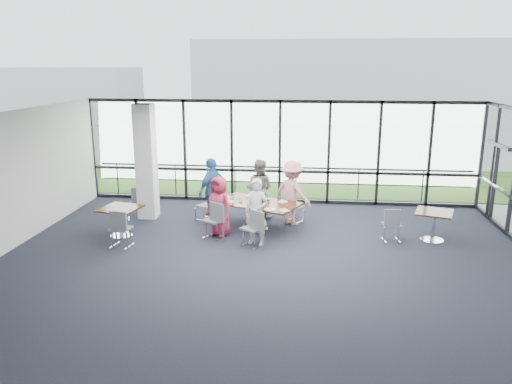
# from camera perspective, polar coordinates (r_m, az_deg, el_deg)

# --- Properties ---
(floor) EXTENTS (12.00, 10.00, 0.02)m
(floor) POSITION_cam_1_polar(r_m,az_deg,el_deg) (11.11, 1.04, -8.07)
(floor) COLOR #1E2130
(floor) RESTS_ON ground
(ceiling) EXTENTS (12.00, 10.00, 0.04)m
(ceiling) POSITION_cam_1_polar(r_m,az_deg,el_deg) (10.32, 1.12, 8.64)
(ceiling) COLOR white
(ceiling) RESTS_ON ground
(wall_left) EXTENTS (0.10, 10.00, 3.20)m
(wall_left) POSITION_cam_1_polar(r_m,az_deg,el_deg) (12.62, -27.20, 0.73)
(wall_left) COLOR silver
(wall_left) RESTS_ON ground
(wall_front) EXTENTS (12.00, 0.10, 3.20)m
(wall_front) POSITION_cam_1_polar(r_m,az_deg,el_deg) (5.92, -3.35, -12.05)
(wall_front) COLOR silver
(wall_front) RESTS_ON ground
(curtain_wall_back) EXTENTS (12.00, 0.10, 3.20)m
(curtain_wall_back) POSITION_cam_1_polar(r_m,az_deg,el_deg) (15.48, 2.74, 4.58)
(curtain_wall_back) COLOR white
(curtain_wall_back) RESTS_ON ground
(exit_door) EXTENTS (0.12, 1.60, 2.10)m
(exit_door) POSITION_cam_1_polar(r_m,az_deg,el_deg) (15.21, 25.59, 0.88)
(exit_door) COLOR black
(exit_door) RESTS_ON ground
(structural_column) EXTENTS (0.50, 0.50, 3.20)m
(structural_column) POSITION_cam_1_polar(r_m,az_deg,el_deg) (14.22, -12.44, 3.38)
(structural_column) COLOR white
(structural_column) RESTS_ON ground
(apron) EXTENTS (80.00, 70.00, 0.02)m
(apron) POSITION_cam_1_polar(r_m,az_deg,el_deg) (20.69, 3.54, 2.50)
(apron) COLOR gray
(apron) RESTS_ON ground
(grass_strip) EXTENTS (80.00, 5.00, 0.01)m
(grass_strip) POSITION_cam_1_polar(r_m,az_deg,el_deg) (18.73, 3.24, 1.34)
(grass_strip) COLOR #31621D
(grass_strip) RESTS_ON ground
(hangar_main) EXTENTS (24.00, 10.00, 6.00)m
(hangar_main) POSITION_cam_1_polar(r_m,az_deg,el_deg) (42.35, 10.62, 12.49)
(hangar_main) COLOR silver
(hangar_main) RESTS_ON ground
(hangar_aux) EXTENTS (10.00, 6.00, 4.00)m
(hangar_aux) POSITION_cam_1_polar(r_m,az_deg,el_deg) (42.70, -20.47, 10.51)
(hangar_aux) COLOR silver
(hangar_aux) RESTS_ON ground
(guard_rail) EXTENTS (12.00, 0.06, 0.06)m
(guard_rail) POSITION_cam_1_polar(r_m,az_deg,el_deg) (16.28, 2.82, 1.12)
(guard_rail) COLOR #2D2D33
(guard_rail) RESTS_ON ground
(main_table) EXTENTS (2.46, 1.99, 0.75)m
(main_table) POSITION_cam_1_polar(r_m,az_deg,el_deg) (13.01, 0.14, -1.62)
(main_table) COLOR #3D1409
(main_table) RESTS_ON ground
(side_table_left) EXTENTS (1.10, 1.10, 0.75)m
(side_table_left) POSITION_cam_1_polar(r_m,az_deg,el_deg) (12.98, -15.26, -2.19)
(side_table_left) COLOR #3D1409
(side_table_left) RESTS_ON ground
(side_table_right) EXTENTS (1.06, 1.06, 0.75)m
(side_table_right) POSITION_cam_1_polar(r_m,az_deg,el_deg) (12.95, 19.67, -2.62)
(side_table_right) COLOR #3D1409
(side_table_right) RESTS_ON ground
(diner_near_left) EXTENTS (0.89, 0.80, 1.53)m
(diner_near_left) POSITION_cam_1_polar(r_m,az_deg,el_deg) (12.60, -4.22, -1.61)
(diner_near_left) COLOR #AA2946
(diner_near_left) RESTS_ON ground
(diner_near_right) EXTENTS (0.70, 0.61, 1.62)m
(diner_near_right) POSITION_cam_1_polar(r_m,az_deg,el_deg) (11.92, 0.06, -2.29)
(diner_near_right) COLOR silver
(diner_near_right) RESTS_ON ground
(diner_far_left) EXTENTS (0.91, 0.68, 1.68)m
(diner_far_left) POSITION_cam_1_polar(r_m,az_deg,el_deg) (14.00, 0.34, 0.37)
(diner_far_left) COLOR slate
(diner_far_left) RESTS_ON ground
(diner_far_right) EXTENTS (1.27, 1.12, 1.75)m
(diner_far_right) POSITION_cam_1_polar(r_m,az_deg,el_deg) (13.43, 4.15, -0.11)
(diner_far_right) COLOR pink
(diner_far_right) RESTS_ON ground
(diner_end) EXTENTS (1.02, 1.20, 1.80)m
(diner_end) POSITION_cam_1_polar(r_m,az_deg,el_deg) (13.61, -4.99, 0.16)
(diner_end) COLOR #3163A0
(diner_end) RESTS_ON ground
(chair_main_nl) EXTENTS (0.64, 0.64, 0.95)m
(chair_main_nl) POSITION_cam_1_polar(r_m,az_deg,el_deg) (12.45, -4.81, -3.24)
(chair_main_nl) COLOR slate
(chair_main_nl) RESTS_ON ground
(chair_main_nr) EXTENTS (0.62, 0.62, 0.91)m
(chair_main_nr) POSITION_cam_1_polar(r_m,az_deg,el_deg) (11.87, -0.38, -4.18)
(chair_main_nr) COLOR slate
(chair_main_nr) RESTS_ON ground
(chair_main_fl) EXTENTS (0.50, 0.50, 0.83)m
(chair_main_fl) POSITION_cam_1_polar(r_m,az_deg,el_deg) (14.20, 0.13, -1.19)
(chair_main_fl) COLOR slate
(chair_main_fl) RESTS_ON ground
(chair_main_fr) EXTENTS (0.59, 0.59, 0.86)m
(chair_main_fr) POSITION_cam_1_polar(r_m,az_deg,el_deg) (13.77, 4.39, -1.68)
(chair_main_fr) COLOR slate
(chair_main_fr) RESTS_ON ground
(chair_main_end) EXTENTS (0.55, 0.55, 0.82)m
(chair_main_end) POSITION_cam_1_polar(r_m,az_deg,el_deg) (13.97, -5.76, -1.55)
(chair_main_end) COLOR slate
(chair_main_end) RESTS_ON ground
(chair_spare_la) EXTENTS (0.51, 0.51, 0.91)m
(chair_spare_la) POSITION_cam_1_polar(r_m,az_deg,el_deg) (12.28, -15.19, -4.05)
(chair_spare_la) COLOR slate
(chair_spare_la) RESTS_ON ground
(chair_spare_lb) EXTENTS (0.53, 0.53, 0.84)m
(chair_spare_lb) POSITION_cam_1_polar(r_m,az_deg,el_deg) (14.37, -13.72, -1.41)
(chair_spare_lb) COLOR slate
(chair_spare_lb) RESTS_ON ground
(chair_spare_r) EXTENTS (0.46, 0.46, 0.83)m
(chair_spare_r) POSITION_cam_1_polar(r_m,az_deg,el_deg) (12.70, 15.26, -3.62)
(chair_spare_r) COLOR slate
(chair_spare_r) RESTS_ON ground
(plate_nl) EXTENTS (0.25, 0.25, 0.01)m
(plate_nl) POSITION_cam_1_polar(r_m,az_deg,el_deg) (13.01, -3.06, -1.13)
(plate_nl) COLOR white
(plate_nl) RESTS_ON main_table
(plate_nr) EXTENTS (0.28, 0.28, 0.01)m
(plate_nr) POSITION_cam_1_polar(r_m,az_deg,el_deg) (12.32, 1.63, -2.00)
(plate_nr) COLOR white
(plate_nr) RESTS_ON main_table
(plate_fl) EXTENTS (0.26, 0.26, 0.01)m
(plate_fl) POSITION_cam_1_polar(r_m,az_deg,el_deg) (13.60, -0.78, -0.41)
(plate_fl) COLOR white
(plate_fl) RESTS_ON main_table
(plate_fr) EXTENTS (0.25, 0.25, 0.01)m
(plate_fr) POSITION_cam_1_polar(r_m,az_deg,el_deg) (13.01, 3.11, -1.12)
(plate_fr) COLOR white
(plate_fr) RESTS_ON main_table
(plate_end) EXTENTS (0.27, 0.27, 0.01)m
(plate_end) POSITION_cam_1_polar(r_m,az_deg,el_deg) (13.44, -3.53, -0.63)
(plate_end) COLOR white
(plate_end) RESTS_ON main_table
(tumbler_a) EXTENTS (0.07, 0.07, 0.15)m
(tumbler_a) POSITION_cam_1_polar(r_m,az_deg,el_deg) (12.88, -1.79, -0.96)
(tumbler_a) COLOR white
(tumbler_a) RESTS_ON main_table
(tumbler_b) EXTENTS (0.07, 0.07, 0.14)m
(tumbler_b) POSITION_cam_1_polar(r_m,az_deg,el_deg) (12.62, 1.09, -1.30)
(tumbler_b) COLOR white
(tumbler_b) RESTS_ON main_table
(tumbler_c) EXTENTS (0.07, 0.07, 0.15)m
(tumbler_c) POSITION_cam_1_polar(r_m,az_deg,el_deg) (13.14, 1.23, -0.64)
(tumbler_c) COLOR white
(tumbler_c) RESTS_ON main_table
(tumbler_d) EXTENTS (0.06, 0.06, 0.13)m
(tumbler_d) POSITION_cam_1_polar(r_m,az_deg,el_deg) (13.25, -2.81, -0.59)
(tumbler_d) COLOR white
(tumbler_d) RESTS_ON main_table
(menu_a) EXTENTS (0.37, 0.31, 0.00)m
(menu_a) POSITION_cam_1_polar(r_m,az_deg,el_deg) (12.66, -1.74, -1.57)
(menu_a) COLOR beige
(menu_a) RESTS_ON main_table
(menu_b) EXTENTS (0.32, 0.34, 0.00)m
(menu_b) POSITION_cam_1_polar(r_m,az_deg,el_deg) (12.28, 3.27, -2.10)
(menu_b) COLOR beige
(menu_b) RESTS_ON main_table
(menu_c) EXTENTS (0.33, 0.25, 0.00)m
(menu_c) POSITION_cam_1_polar(r_m,az_deg,el_deg) (13.31, 1.69, -0.77)
(menu_c) COLOR beige
(menu_c) RESTS_ON main_table
(condiment_caddy) EXTENTS (0.10, 0.07, 0.04)m
(condiment_caddy) POSITION_cam_1_polar(r_m,az_deg,el_deg) (13.00, 0.57, -1.05)
(condiment_caddy) COLOR black
(condiment_caddy) RESTS_ON main_table
(ketchup_bottle) EXTENTS (0.06, 0.06, 0.18)m
(ketchup_bottle) POSITION_cam_1_polar(r_m,az_deg,el_deg) (12.97, 0.16, -0.77)
(ketchup_bottle) COLOR #A00011
(ketchup_bottle) RESTS_ON main_table
(green_bottle) EXTENTS (0.05, 0.05, 0.20)m
(green_bottle) POSITION_cam_1_polar(r_m,az_deg,el_deg) (12.99, 0.89, -0.71)
(green_bottle) COLOR #197722
(green_bottle) RESTS_ON main_table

